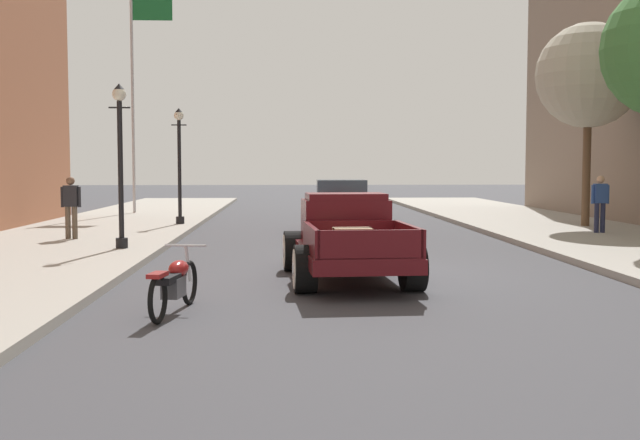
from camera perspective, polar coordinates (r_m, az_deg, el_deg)
ground_plane at (r=15.09m, az=3.37°, el=-3.95°), size 140.00×140.00×0.00m
hotrod_truck_maroon at (r=14.34m, az=1.91°, el=-1.33°), size 2.39×5.02×1.58m
motorcycle_parked at (r=11.13m, az=-10.65°, el=-4.56°), size 0.64×2.10×0.93m
car_background_red at (r=24.64m, az=1.53°, el=0.94°), size 1.95×4.34×1.65m
pedestrian_sidewalk_left at (r=21.54m, az=-17.84°, el=1.15°), size 0.53×0.22×1.65m
pedestrian_sidewalk_right at (r=23.85m, az=19.90°, el=1.36°), size 0.53×0.22×1.65m
street_lamp_near at (r=18.76m, az=-14.48°, el=4.79°), size 0.50×0.32×3.85m
street_lamp_far at (r=26.28m, az=-10.30°, el=4.59°), size 0.50×0.32×3.85m
flagpole at (r=33.07m, az=-13.24°, el=10.30°), size 1.74×0.16×9.16m
street_tree_second at (r=26.54m, az=19.15°, el=9.98°), size 3.34×3.34×6.49m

